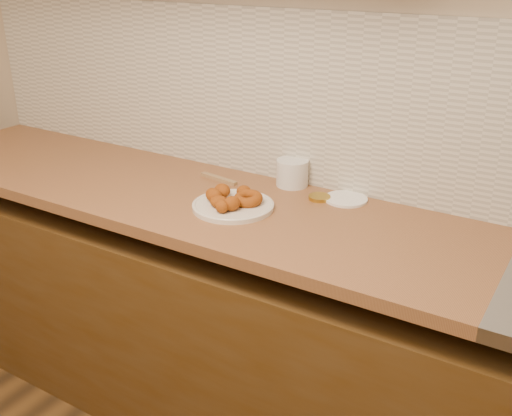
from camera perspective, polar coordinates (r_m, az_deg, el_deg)
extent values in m
cube|color=#C0AC8E|center=(1.97, 11.83, 13.43)|extent=(4.00, 0.02, 2.70)
cube|color=#4C351B|center=(2.09, 6.53, -14.69)|extent=(3.60, 0.60, 0.77)
cube|color=brown|center=(2.16, -8.60, 1.49)|extent=(2.30, 0.62, 0.04)
cube|color=beige|center=(1.99, 11.35, 9.14)|extent=(3.60, 0.02, 0.60)
cylinder|color=silver|center=(1.95, -2.20, 0.20)|extent=(0.27, 0.27, 0.02)
torus|color=brown|center=(1.94, -0.77, 0.92)|extent=(0.10, 0.10, 0.04)
ellipsoid|color=brown|center=(2.00, -3.22, 1.68)|extent=(0.08, 0.08, 0.04)
ellipsoid|color=brown|center=(1.96, -4.06, 1.24)|extent=(0.07, 0.06, 0.05)
ellipsoid|color=brown|center=(1.92, -3.57, 0.63)|extent=(0.08, 0.08, 0.04)
ellipsoid|color=brown|center=(1.87, -3.28, 0.15)|extent=(0.06, 0.05, 0.04)
ellipsoid|color=brown|center=(2.00, -1.18, 1.64)|extent=(0.06, 0.06, 0.04)
ellipsoid|color=brown|center=(1.89, -2.33, 0.44)|extent=(0.07, 0.07, 0.05)
cylinder|color=silver|center=(2.13, 3.48, 3.37)|extent=(0.15, 0.15, 0.09)
cylinder|color=white|center=(2.03, 8.56, 0.85)|extent=(0.15, 0.15, 0.01)
cylinder|color=#B6942F|center=(2.03, 6.06, 1.00)|extent=(0.08, 0.08, 0.01)
cube|color=olive|center=(2.19, -3.56, 2.80)|extent=(0.17, 0.05, 0.01)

